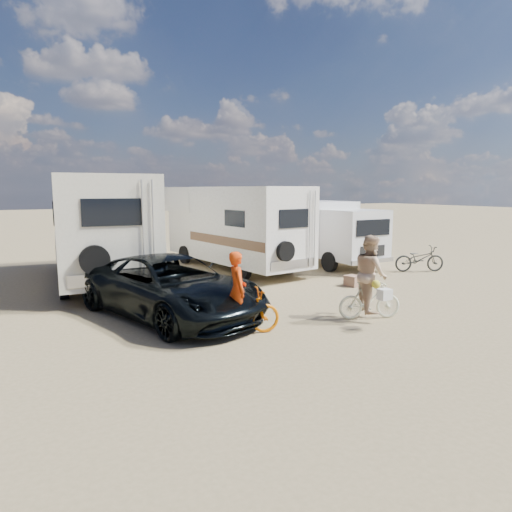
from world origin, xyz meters
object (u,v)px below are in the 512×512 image
rv_left (100,230)px  crate (353,281)px  rider_man (237,298)px  rider_woman (370,281)px  bike_man (237,313)px  rv_main (233,228)px  dark_suv (171,287)px  bike_woman (370,300)px  bike_parked (419,259)px  box_truck (320,232)px  cooler (209,281)px

rv_left → crate: size_ratio=17.65×
rider_man → rider_woman: rider_woman is taller
bike_man → rider_woman: rider_woman is taller
rv_main → bike_man: (-3.46, -7.63, -1.11)m
dark_suv → bike_woman: dark_suv is taller
bike_parked → box_truck: bearing=56.4°
rv_main → bike_woman: rv_main is taller
rv_main → bike_man: size_ratio=3.90×
box_truck → crate: box_truck is taller
box_truck → rider_woman: (-3.90, -7.46, -0.38)m
bike_parked → dark_suv: bearing=123.2°
rider_man → rv_main: bearing=-13.7°
bike_parked → cooler: (-8.12, 1.19, -0.29)m
rider_woman → rv_left: bearing=52.5°
rider_man → bike_woman: bearing=-85.6°
dark_suv → crate: dark_suv is taller
dark_suv → cooler: (2.10, 2.78, -0.54)m
rv_left → dark_suv: (0.76, -5.39, -1.01)m
bike_woman → crate: 3.79m
bike_man → rider_woman: (3.35, -0.37, 0.44)m
crate → cooler: bearing=153.6°
bike_woman → rider_woman: rider_woman is taller
dark_suv → bike_parked: (10.22, 1.59, -0.26)m
rider_woman → rv_main: bearing=19.5°
rider_man → crate: rider_man is taller
bike_man → rider_man: size_ratio=1.15×
dark_suv → bike_parked: dark_suv is taller
bike_woman → cooler: bike_woman is taller
bike_man → bike_woman: (3.35, -0.37, -0.03)m
bike_man → bike_woman: bearing=-85.6°
rv_main → cooler: (-2.17, -2.79, -1.40)m
dark_suv → bike_man: size_ratio=2.87×
rv_left → bike_parked: size_ratio=4.08×
bike_man → bike_woman: bike_man is taller
rider_man → bike_parked: bearing=-58.1°
rv_left → bike_woman: size_ratio=4.99×
dark_suv → rider_man: bearing=-85.4°
bike_woman → bike_parked: 7.26m
rv_main → box_truck: 3.83m
rv_main → rider_man: (-3.46, -7.63, -0.78)m
dark_suv → rider_man: size_ratio=3.29×
rv_main → bike_woman: (-0.11, -8.00, -1.14)m
box_truck → bike_man: bearing=-138.6°
box_truck → rider_woman: size_ratio=3.30×
bike_man → box_truck: bearing=-34.9°
bike_parked → crate: size_ratio=4.33×
crate → rv_main: bearing=112.3°
rv_main → rider_man: size_ratio=4.47×
box_truck → bike_man: size_ratio=3.27×
box_truck → dark_suv: 9.52m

